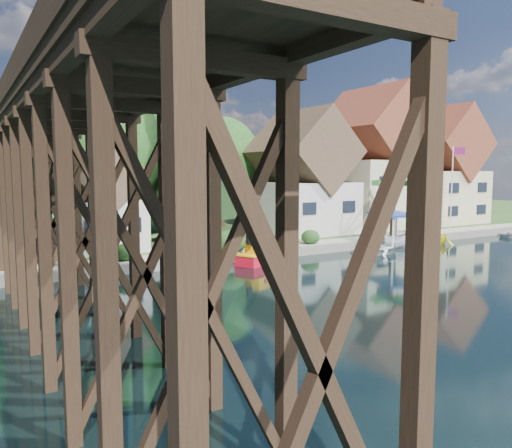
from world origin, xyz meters
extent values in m
plane|color=black|center=(0.00, 0.00, 0.00)|extent=(140.00, 140.00, 0.00)
cube|color=#2B4F1F|center=(0.00, 34.00, 0.25)|extent=(140.00, 52.00, 0.50)
cube|color=slate|center=(4.00, 8.00, 0.31)|extent=(60.00, 0.40, 0.62)
cube|color=gray|center=(6.00, 9.30, 0.53)|extent=(50.00, 2.60, 0.06)
cube|color=black|center=(-16.00, -16.00, 4.00)|extent=(4.00, 0.36, 8.00)
cube|color=black|center=(-16.00, -12.80, 4.00)|extent=(4.00, 0.36, 8.00)
cube|color=black|center=(-16.00, -9.60, 4.00)|extent=(4.00, 0.36, 8.00)
cube|color=black|center=(-16.00, -6.40, 4.00)|extent=(4.00, 0.36, 8.00)
cube|color=black|center=(-16.00, -3.20, 4.00)|extent=(4.00, 0.36, 8.00)
cube|color=black|center=(-16.00, 0.00, 4.00)|extent=(4.00, 0.36, 8.00)
cube|color=black|center=(-16.00, 3.20, 4.00)|extent=(4.00, 0.36, 8.00)
cube|color=black|center=(-16.00, 6.40, 4.00)|extent=(4.00, 0.36, 8.00)
cube|color=black|center=(-16.00, 9.60, 4.00)|extent=(4.00, 0.36, 8.00)
cube|color=black|center=(-16.00, 12.80, 4.00)|extent=(4.00, 0.36, 8.00)
cube|color=black|center=(-16.00, 16.00, 4.00)|extent=(4.00, 0.36, 8.00)
cube|color=black|center=(-16.00, 19.20, 4.00)|extent=(4.00, 0.36, 8.00)
cube|color=black|center=(-16.00, 22.40, 4.00)|extent=(4.00, 0.36, 8.00)
cube|color=black|center=(-16.00, 25.60, 4.00)|extent=(4.00, 0.36, 8.00)
cube|color=black|center=(-17.75, 6.00, 8.05)|extent=(0.35, 44.00, 0.35)
cube|color=black|center=(-14.25, 6.00, 8.05)|extent=(0.35, 44.00, 0.35)
cube|color=black|center=(-16.00, 6.00, 8.35)|extent=(4.00, 44.00, 0.30)
cube|color=black|center=(-14.00, 6.00, 8.90)|extent=(0.12, 44.00, 0.80)
cube|color=beige|center=(7.00, 16.00, 2.75)|extent=(7.50, 8.00, 4.50)
cube|color=#473626|center=(7.00, 16.00, 7.70)|extent=(7.64, 8.64, 7.64)
cube|color=black|center=(4.90, 11.96, 2.98)|extent=(1.35, 0.08, 1.00)
cube|color=black|center=(9.10, 11.96, 2.98)|extent=(1.35, 0.08, 1.00)
cube|color=beige|center=(16.00, 16.50, 3.75)|extent=(8.50, 8.50, 6.50)
cube|color=brown|center=(16.00, 16.50, 10.06)|extent=(8.65, 9.18, 8.65)
cube|color=black|center=(13.62, 12.21, 4.08)|extent=(1.53, 0.08, 1.00)
cube|color=black|center=(18.38, 12.21, 4.08)|extent=(1.53, 0.08, 1.00)
cube|color=beige|center=(25.00, 16.00, 3.25)|extent=(8.00, 8.00, 5.50)
cube|color=brown|center=(25.00, 16.00, 8.88)|extent=(8.15, 8.64, 8.15)
cube|color=black|center=(22.76, 11.96, 3.53)|extent=(1.44, 0.08, 1.00)
cube|color=black|center=(27.24, 11.96, 3.53)|extent=(1.44, 0.08, 1.00)
cube|color=beige|center=(-11.00, 14.50, 2.25)|extent=(5.00, 5.00, 3.50)
cube|color=#473626|center=(-11.00, 14.50, 5.80)|extent=(5.09, 5.40, 5.09)
cube|color=black|center=(-12.40, 11.96, 2.43)|extent=(0.90, 0.08, 1.00)
cube|color=black|center=(-9.60, 11.96, 2.43)|extent=(0.90, 0.08, 1.00)
cylinder|color=#382314|center=(-10.00, 19.00, 2.75)|extent=(0.50, 0.50, 4.50)
ellipsoid|color=#184117|center=(-10.00, 19.00, 7.50)|extent=(4.40, 4.40, 5.06)
cylinder|color=#382314|center=(-6.00, 23.00, 2.98)|extent=(0.50, 0.50, 4.95)
ellipsoid|color=#184117|center=(-6.00, 23.00, 8.20)|extent=(5.00, 5.00, 5.75)
cylinder|color=#382314|center=(3.00, 24.00, 2.52)|extent=(0.50, 0.50, 4.05)
ellipsoid|color=#184117|center=(3.00, 24.00, 6.80)|extent=(4.00, 4.00, 4.60)
cylinder|color=#382314|center=(18.00, 24.00, 2.75)|extent=(0.50, 0.50, 4.50)
ellipsoid|color=#184117|center=(18.00, 24.00, 7.50)|extent=(4.60, 4.60, 5.29)
cylinder|color=#382314|center=(26.00, 20.00, 2.30)|extent=(0.50, 0.50, 3.60)
ellipsoid|color=#184117|center=(26.00, 20.00, 6.10)|extent=(3.80, 3.80, 4.37)
ellipsoid|color=#183D16|center=(-8.00, 9.20, 1.27)|extent=(1.98, 1.98, 1.53)
ellipsoid|color=#183D16|center=(-6.00, 9.50, 1.09)|extent=(1.54, 1.54, 1.19)
ellipsoid|color=#183D16|center=(-4.00, 9.00, 1.35)|extent=(2.20, 2.20, 1.70)
ellipsoid|color=#183D16|center=(-11.00, 9.40, 1.18)|extent=(1.76, 1.76, 1.36)
ellipsoid|color=#183D16|center=(0.50, 9.60, 1.09)|extent=(1.54, 1.54, 1.19)
ellipsoid|color=#183D16|center=(3.00, 9.30, 1.18)|extent=(1.76, 1.76, 1.36)
cylinder|color=#382314|center=(-4.11, 14.32, 2.03)|extent=(0.92, 0.92, 3.05)
cone|color=black|center=(-4.11, 14.32, 6.61)|extent=(6.72, 6.72, 8.14)
cone|color=black|center=(-4.11, 14.32, 11.19)|extent=(4.88, 4.88, 6.61)
cone|color=black|center=(-4.11, 14.32, 14.75)|extent=(3.05, 3.05, 4.58)
cylinder|color=#382314|center=(11.79, 9.51, 2.66)|extent=(0.43, 0.43, 4.32)
ellipsoid|color=#184717|center=(11.79, 9.51, 5.01)|extent=(4.56, 4.56, 0.98)
cylinder|color=white|center=(20.86, 10.78, 4.43)|extent=(0.11, 0.11, 7.87)
cube|color=red|center=(21.42, 10.52, 7.92)|extent=(1.04, 0.51, 0.67)
cube|color=red|center=(-3.27, 6.73, 0.32)|extent=(3.14, 2.51, 0.74)
cube|color=orange|center=(-3.27, 6.73, 0.72)|extent=(3.27, 2.63, 0.09)
cube|color=orange|center=(-3.10, 6.81, 1.11)|extent=(1.81, 1.63, 0.93)
cylinder|color=black|center=(-4.03, 6.38, 1.71)|extent=(0.41, 0.41, 0.65)
cylinder|color=#AD0D80|center=(-2.86, 6.29, 1.11)|extent=(0.33, 0.21, 0.33)
cylinder|color=#AD0D80|center=(-3.34, 7.33, 1.11)|extent=(0.33, 0.21, 0.33)
cylinder|color=#AD0D80|center=(-2.43, 7.12, 1.11)|extent=(0.21, 0.33, 0.33)
imported|color=white|center=(6.69, 5.86, 0.45)|extent=(4.78, 3.73, 0.90)
imported|color=white|center=(9.50, 7.07, 0.67)|extent=(3.67, 2.24, 1.33)
cube|color=#183C9F|center=(9.50, 7.07, 2.67)|extent=(4.04, 4.93, 0.16)
cylinder|color=white|center=(10.11, 4.93, 1.47)|extent=(0.16, 0.16, 2.40)
cylinder|color=white|center=(11.19, 8.51, 1.47)|extent=(0.16, 0.16, 2.40)
cylinder|color=white|center=(7.81, 5.63, 1.47)|extent=(0.16, 0.16, 2.40)
cylinder|color=white|center=(8.89, 9.20, 1.47)|extent=(0.16, 0.16, 2.40)
imported|color=yellow|center=(14.14, 6.65, 0.74)|extent=(3.26, 2.95, 1.49)
camera|label=1|loc=(-19.59, -20.51, 5.95)|focal=35.00mm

